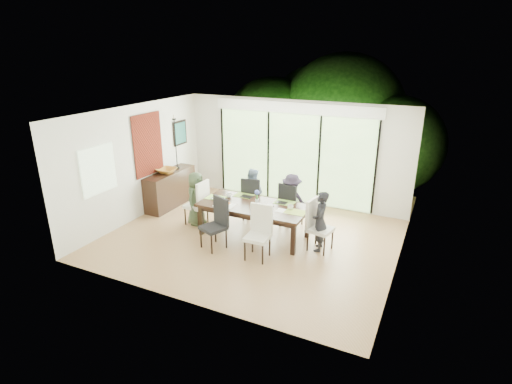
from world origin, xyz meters
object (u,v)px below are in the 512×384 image
at_px(person_right_end, 320,221).
at_px(vase, 257,202).
at_px(cup_a, 229,195).
at_px(person_far_right, 292,201).
at_px(person_far_left, 252,194).
at_px(sideboard, 170,189).
at_px(table_top, 254,206).
at_px(chair_near_right, 257,233).
at_px(bowl, 167,171).
at_px(chair_far_left, 253,197).
at_px(person_left_end, 196,198).
at_px(laptop, 217,199).
at_px(chair_left_end, 196,202).
at_px(cup_c, 290,207).
at_px(chair_far_right, 292,204).
at_px(chair_right_end, 321,226).
at_px(chair_near_left, 213,224).
at_px(cup_b, 258,205).

relative_size(person_right_end, vase, 10.75).
bearing_deg(cup_a, person_far_right, 28.55).
xyz_separation_m(person_far_left, sideboard, (-2.30, -0.15, -0.17)).
height_order(table_top, person_far_left, person_far_left).
bearing_deg(cup_a, chair_near_right, -40.36).
bearing_deg(bowl, chair_far_left, 6.62).
relative_size(chair_near_right, person_left_end, 0.85).
height_order(person_right_end, cup_a, person_right_end).
bearing_deg(person_right_end, laptop, -97.40).
distance_m(chair_left_end, cup_c, 2.31).
bearing_deg(sideboard, chair_far_right, 2.89).
bearing_deg(sideboard, cup_a, -14.61).
xyz_separation_m(chair_far_right, cup_a, (-1.25, -0.70, 0.24)).
height_order(person_far_left, laptop, person_far_left).
relative_size(person_far_left, bowl, 2.60).
xyz_separation_m(table_top, vase, (0.05, 0.05, 0.09)).
height_order(chair_far_right, laptop, chair_far_right).
relative_size(table_top, vase, 20.00).
distance_m(person_far_left, laptop, 1.02).
bearing_deg(person_far_right, chair_right_end, 133.35).
distance_m(chair_far_left, person_far_right, 1.00).
distance_m(chair_left_end, person_far_left, 1.34).
bearing_deg(chair_near_left, chair_near_right, 22.15).
height_order(laptop, cup_c, cup_c).
distance_m(person_left_end, cup_c, 2.29).
relative_size(chair_near_right, bowl, 2.22).
bearing_deg(chair_right_end, chair_near_right, 140.26).
xyz_separation_m(chair_near_left, person_far_right, (1.05, 1.70, 0.09)).
xyz_separation_m(chair_right_end, person_left_end, (-2.98, 0.00, 0.09)).
height_order(vase, cup_a, vase).
bearing_deg(chair_far_right, chair_near_left, 67.50).
height_order(chair_near_right, cup_c, chair_near_right).
relative_size(table_top, person_far_right, 1.86).
distance_m(chair_near_right, person_far_right, 1.70).
relative_size(vase, cup_b, 1.20).
height_order(chair_far_left, chair_far_right, same).
height_order(chair_near_left, cup_b, chair_near_left).
bearing_deg(chair_near_left, table_top, 82.26).
bearing_deg(person_far_left, chair_far_right, -177.03).
bearing_deg(chair_left_end, vase, 94.25).
height_order(chair_near_left, person_far_left, person_far_left).
height_order(chair_far_left, chair_near_right, same).
xyz_separation_m(chair_far_left, laptop, (-0.40, -0.95, 0.21)).
relative_size(person_far_left, cup_b, 12.90).
xyz_separation_m(chair_far_right, person_far_left, (-1.00, -0.02, 0.09)).
distance_m(person_left_end, person_far_right, 2.19).
xyz_separation_m(chair_right_end, chair_far_left, (-1.95, 0.85, 0.00)).
bearing_deg(sideboard, chair_near_right, -25.57).
bearing_deg(bowl, sideboard, 90.00).
xyz_separation_m(chair_right_end, chair_near_left, (-2.00, -0.87, 0.00)).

